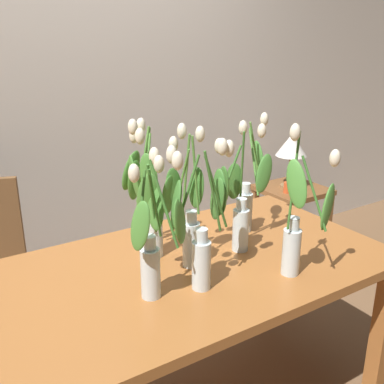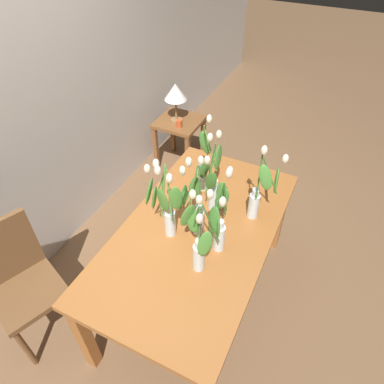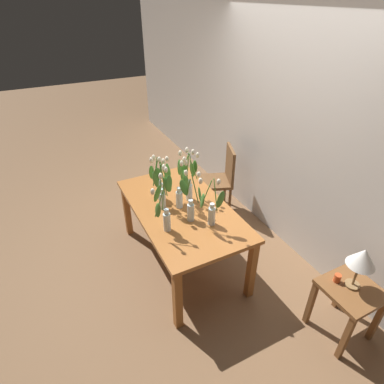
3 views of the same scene
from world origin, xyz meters
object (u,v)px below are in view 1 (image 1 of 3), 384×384
tulip_vase_6 (153,237)px  tulip_vase_5 (146,201)px  dining_table (192,283)px  tulip_vase_2 (203,232)px  side_table (292,203)px  table_lamp (292,146)px  pillar_candle (288,187)px  tulip_vase_4 (298,230)px  tulip_vase_3 (187,216)px  tulip_vase_0 (237,211)px  tulip_vase_1 (250,194)px

tulip_vase_6 → tulip_vase_5: bearing=67.4°
dining_table → tulip_vase_6: size_ratio=3.02×
tulip_vase_5 → tulip_vase_2: bearing=-78.7°
tulip_vase_5 → side_table: 1.80m
table_lamp → side_table: bearing=-42.0°
tulip_vase_6 → pillar_candle: size_ratio=7.06×
dining_table → tulip_vase_4: bearing=-47.3°
tulip_vase_4 → tulip_vase_6: size_ratio=1.10×
tulip_vase_4 → tulip_vase_6: tulip_vase_4 is taller
tulip_vase_3 → tulip_vase_6: bearing=-147.6°
tulip_vase_5 → table_lamp: bearing=26.2°
tulip_vase_2 → tulip_vase_4: size_ratio=0.92×
dining_table → tulip_vase_2: (-0.06, -0.16, 0.30)m
side_table → pillar_candle: bearing=-151.9°
tulip_vase_4 → tulip_vase_5: (-0.39, 0.44, 0.05)m
dining_table → tulip_vase_3: (-0.01, 0.01, 0.29)m
tulip_vase_2 → table_lamp: bearing=35.9°
tulip_vase_5 → tulip_vase_3: bearing=-51.0°
tulip_vase_0 → tulip_vase_3: bearing=177.3°
tulip_vase_3 → tulip_vase_6: size_ratio=1.05×
tulip_vase_5 → table_lamp: size_ratio=1.43×
tulip_vase_2 → table_lamp: size_ratio=1.35×
tulip_vase_0 → tulip_vase_5: size_ratio=0.94×
dining_table → tulip_vase_3: 0.29m
tulip_vase_3 → tulip_vase_1: bearing=15.4°
tulip_vase_2 → tulip_vase_4: (0.33, -0.13, -0.02)m
tulip_vase_1 → tulip_vase_4: bearing=-106.2°
tulip_vase_2 → tulip_vase_3: tulip_vase_3 is taller
side_table → tulip_vase_4: bearing=-134.7°
tulip_vase_6 → table_lamp: tulip_vase_6 is taller
dining_table → tulip_vase_4: tulip_vase_4 is taller
tulip_vase_2 → side_table: size_ratio=0.98×
tulip_vase_3 → side_table: tulip_vase_3 is taller
tulip_vase_0 → table_lamp: bearing=37.0°
tulip_vase_4 → side_table: (1.16, 1.17, -0.50)m
dining_table → tulip_vase_6: (-0.23, -0.12, 0.31)m
tulip_vase_0 → side_table: size_ratio=0.98×
tulip_vase_1 → pillar_candle: size_ratio=7.19×
tulip_vase_2 → tulip_vase_3: 0.18m
tulip_vase_0 → tulip_vase_6: tulip_vase_0 is taller
tulip_vase_3 → tulip_vase_4: (0.28, -0.31, -0.01)m
tulip_vase_4 → table_lamp: bearing=46.3°
dining_table → side_table: (1.43, 0.88, -0.22)m
tulip_vase_4 → tulip_vase_2: bearing=158.7°
tulip_vase_0 → tulip_vase_1: 0.21m
tulip_vase_4 → tulip_vase_1: bearing=73.8°
dining_table → tulip_vase_0: size_ratio=2.98×
tulip_vase_2 → pillar_candle: tulip_vase_2 is taller
tulip_vase_0 → table_lamp: size_ratio=1.35×
tulip_vase_0 → tulip_vase_3: 0.24m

